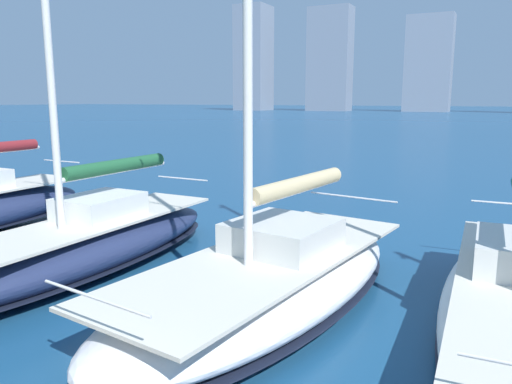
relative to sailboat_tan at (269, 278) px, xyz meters
The scene contains 2 objects.
sailboat_tan is the anchor object (origin of this frame).
sailboat_forest 4.72m from the sailboat_tan, ahead, with size 2.49×8.50×10.28m.
Camera 1 is at (-4.03, 1.68, 3.90)m, focal length 35.00 mm.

